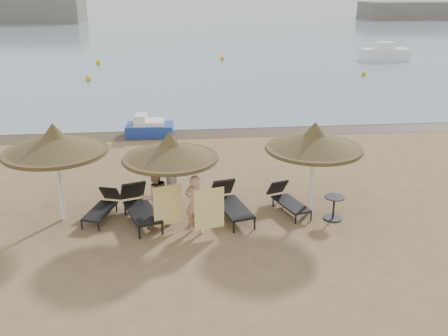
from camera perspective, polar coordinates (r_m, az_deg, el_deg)
The scene contains 23 objects.
ground at distance 13.64m, azimuth -4.16°, elevation -7.42°, with size 160.00×160.00×0.00m, color olive.
sea at distance 92.28m, azimuth -5.96°, elevation 16.44°, with size 200.00×140.00×0.03m, color slate.
wet_sand_strip at distance 22.38m, azimuth -5.00°, elevation 3.88°, with size 200.00×1.60×0.01m, color #4B3B28.
far_shore at distance 93.31m, azimuth -22.34°, elevation 16.93°, with size 150.00×54.80×12.00m.
palapa_left at distance 14.25m, azimuth -18.78°, elevation 2.65°, with size 2.88×2.88×2.85m.
palapa_center at distance 13.55m, azimuth -6.16°, elevation 1.95°, with size 2.65×2.65×2.63m.
palapa_right at distance 14.21m, azimuth 10.28°, elevation 3.03°, with size 2.77×2.77×2.75m.
lounger_far_left at distance 14.79m, azimuth -13.64°, elevation -4.23°, with size 1.01×1.74×0.74m.
lounger_near_left at distance 14.37m, azimuth -9.64°, elevation -4.27°, with size 1.31×2.22×0.94m.
lounger_near_right at distance 14.45m, azimuth 0.72°, elevation -3.88°, with size 1.14×2.13×0.91m.
lounger_far_right at distance 14.91m, azimuth 7.20°, elevation -3.55°, with size 1.07×1.79×0.76m.
side_table at distance 14.58m, azimuth 12.42°, elevation -4.52°, with size 0.57×0.57×0.69m.
person_left at distance 13.67m, azimuth -7.93°, elevation -2.77°, with size 0.94×0.61×2.04m, color tan.
person_right at distance 13.25m, azimuth -3.29°, elevation -3.64°, with size 0.89×0.58×1.93m, color tan.
towel_left at distance 13.43m, azimuth -6.43°, elevation -4.24°, with size 0.76×0.31×1.13m.
towel_right at distance 13.11m, azimuth -1.69°, elevation -4.69°, with size 0.80×0.23×1.15m.
bag_patterned at distance 14.02m, azimuth -6.02°, elevation -1.26°, with size 0.29×0.10×0.37m.
bag_dark at distance 13.79m, azimuth -5.98°, elevation -2.61°, with size 0.22×0.11×0.29m.
pedal_boat at distance 22.29m, azimuth -8.56°, elevation 4.60°, with size 2.09×1.31×0.95m.
buoy_left at distance 35.82m, azimuth -15.24°, elevation 9.86°, with size 0.40×0.40×0.40m, color gold.
buoy_mid at distance 44.42m, azimuth -0.20°, elevation 12.47°, with size 0.34×0.34×0.34m, color gold.
buoy_right at distance 38.01m, azimuth 15.69°, elevation 10.36°, with size 0.34×0.34×0.34m, color gold.
buoy_extra at distance 43.04m, azimuth -14.18°, elevation 11.65°, with size 0.41×0.41×0.41m, color gold.
Camera 1 is at (-0.26, -12.06, 6.37)m, focal length 40.00 mm.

